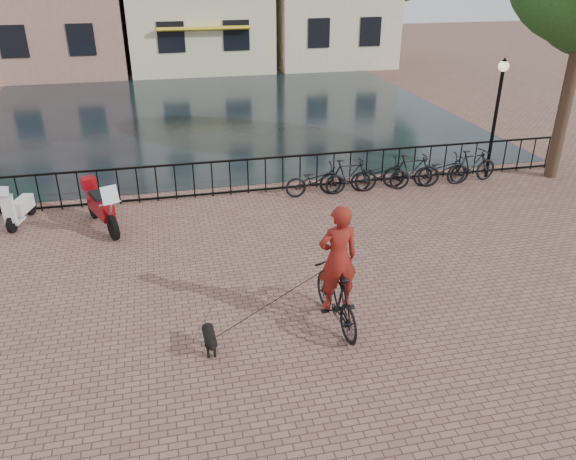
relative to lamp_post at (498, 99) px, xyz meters
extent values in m
plane|color=brown|center=(-7.20, -7.60, -2.38)|extent=(100.00, 100.00, 0.00)
plane|color=black|center=(-7.20, 9.70, -2.38)|extent=(20.00, 20.00, 0.00)
cube|color=black|center=(-7.20, 0.40, -1.38)|extent=(20.00, 0.05, 0.05)
cube|color=black|center=(-7.20, 0.40, -2.30)|extent=(20.00, 0.05, 0.05)
cube|color=gold|center=(-6.70, 17.70, 0.22)|extent=(5.00, 0.60, 0.15)
cylinder|color=black|center=(2.00, -0.30, 0.42)|extent=(0.36, 0.36, 5.60)
cylinder|color=black|center=(4.80, 19.40, 0.60)|extent=(0.36, 0.36, 5.95)
cylinder|color=black|center=(0.00, 0.00, -0.78)|extent=(0.10, 0.10, 3.20)
sphere|color=beige|center=(0.00, 0.00, 0.92)|extent=(0.30, 0.30, 0.30)
imported|color=black|center=(-6.68, -6.18, -1.78)|extent=(0.71, 2.02, 1.19)
imported|color=maroon|center=(-6.68, -6.18, -0.83)|extent=(0.90, 0.62, 2.34)
imported|color=black|center=(-5.40, -0.20, -1.93)|extent=(1.73, 0.63, 0.90)
imported|color=black|center=(-4.45, -0.20, -1.88)|extent=(1.69, 0.56, 1.00)
imported|color=black|center=(-3.50, -0.20, -1.93)|extent=(1.77, 0.76, 0.90)
imported|color=black|center=(-2.55, -0.20, -1.88)|extent=(1.72, 0.73, 1.00)
imported|color=black|center=(-1.60, -0.20, -1.93)|extent=(1.74, 0.65, 0.90)
imported|color=black|center=(-0.65, -0.20, -1.88)|extent=(1.71, 0.67, 1.00)
camera|label=1|loc=(-9.41, -14.22, 3.61)|focal=35.00mm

